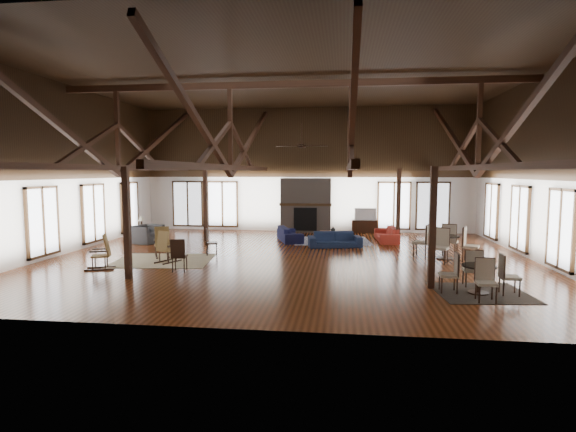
# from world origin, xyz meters

# --- Properties ---
(floor) EXTENTS (16.00, 16.00, 0.00)m
(floor) POSITION_xyz_m (0.00, 0.00, 0.00)
(floor) COLOR brown
(floor) RESTS_ON ground
(ceiling) EXTENTS (16.00, 14.00, 0.02)m
(ceiling) POSITION_xyz_m (0.00, 0.00, 6.00)
(ceiling) COLOR black
(ceiling) RESTS_ON wall_back
(wall_back) EXTENTS (16.00, 0.02, 6.00)m
(wall_back) POSITION_xyz_m (0.00, 7.00, 3.00)
(wall_back) COLOR white
(wall_back) RESTS_ON floor
(wall_front) EXTENTS (16.00, 0.02, 6.00)m
(wall_front) POSITION_xyz_m (0.00, -7.00, 3.00)
(wall_front) COLOR white
(wall_front) RESTS_ON floor
(wall_left) EXTENTS (0.02, 14.00, 6.00)m
(wall_left) POSITION_xyz_m (-8.00, 0.00, 3.00)
(wall_left) COLOR white
(wall_left) RESTS_ON floor
(wall_right) EXTENTS (0.02, 14.00, 6.00)m
(wall_right) POSITION_xyz_m (8.00, 0.00, 3.00)
(wall_right) COLOR white
(wall_right) RESTS_ON floor
(roof_truss) EXTENTS (15.60, 14.07, 3.14)m
(roof_truss) POSITION_xyz_m (0.00, 0.00, 4.03)
(roof_truss) COLOR #32170E
(roof_truss) RESTS_ON wall_back
(post_grid) EXTENTS (8.16, 7.16, 3.05)m
(post_grid) POSITION_xyz_m (0.00, 0.00, 1.52)
(post_grid) COLOR #32170E
(post_grid) RESTS_ON floor
(fireplace) EXTENTS (2.50, 0.69, 2.60)m
(fireplace) POSITION_xyz_m (0.00, 6.67, 1.29)
(fireplace) COLOR #6B5C51
(fireplace) RESTS_ON floor
(ceiling_fan) EXTENTS (1.60, 1.60, 0.75)m
(ceiling_fan) POSITION_xyz_m (0.50, -1.00, 3.73)
(ceiling_fan) COLOR black
(ceiling_fan) RESTS_ON roof_truss
(sofa_navy_front) EXTENTS (2.15, 1.18, 0.59)m
(sofa_navy_front) POSITION_xyz_m (1.49, 2.38, 0.30)
(sofa_navy_front) COLOR #15203B
(sofa_navy_front) RESTS_ON floor
(sofa_navy_left) EXTENTS (2.18, 1.37, 0.59)m
(sofa_navy_left) POSITION_xyz_m (-0.43, 3.74, 0.30)
(sofa_navy_left) COLOR #15163A
(sofa_navy_left) RESTS_ON floor
(sofa_orange) EXTENTS (2.08, 0.90, 0.60)m
(sofa_orange) POSITION_xyz_m (3.62, 4.13, 0.30)
(sofa_orange) COLOR #A72C20
(sofa_orange) RESTS_ON floor
(coffee_table) EXTENTS (1.09, 0.55, 0.42)m
(coffee_table) POSITION_xyz_m (1.39, 3.82, 0.36)
(coffee_table) COLOR brown
(coffee_table) RESTS_ON floor
(vase) EXTENTS (0.25, 0.25, 0.20)m
(vase) POSITION_xyz_m (1.38, 3.82, 0.52)
(vase) COLOR #B2B2B2
(vase) RESTS_ON coffee_table
(armchair) EXTENTS (1.35, 1.26, 0.72)m
(armchair) POSITION_xyz_m (-6.20, 2.49, 0.36)
(armchair) COLOR #2D2D2F
(armchair) RESTS_ON floor
(side_table_lamp) EXTENTS (0.42, 0.42, 1.06)m
(side_table_lamp) POSITION_xyz_m (-6.76, 3.23, 0.40)
(side_table_lamp) COLOR black
(side_table_lamp) RESTS_ON floor
(rocking_chair_a) EXTENTS (0.76, 0.93, 1.07)m
(rocking_chair_a) POSITION_xyz_m (-4.32, -0.44, 0.50)
(rocking_chair_a) COLOR olive
(rocking_chair_a) RESTS_ON floor
(rocking_chair_b) EXTENTS (0.72, 0.91, 1.04)m
(rocking_chair_b) POSITION_xyz_m (-3.83, -1.33, 0.49)
(rocking_chair_b) COLOR olive
(rocking_chair_b) RESTS_ON floor
(rocking_chair_c) EXTENTS (0.92, 0.69, 1.06)m
(rocking_chair_c) POSITION_xyz_m (-5.32, -2.45, 0.50)
(rocking_chair_c) COLOR olive
(rocking_chair_c) RESTS_ON floor
(side_chair_a) EXTENTS (0.49, 0.49, 0.94)m
(side_chair_a) POSITION_xyz_m (-2.85, 0.16, 0.55)
(side_chair_a) COLOR black
(side_chair_a) RESTS_ON floor
(side_chair_b) EXTENTS (0.46, 0.46, 0.98)m
(side_chair_b) POSITION_xyz_m (-2.93, -2.54, 0.57)
(side_chair_b) COLOR black
(side_chair_b) RESTS_ON floor
(cafe_table_near) EXTENTS (1.85, 1.85, 0.96)m
(cafe_table_near) POSITION_xyz_m (5.03, -3.90, 0.48)
(cafe_table_near) COLOR black
(cafe_table_near) RESTS_ON floor
(cafe_table_far) EXTENTS (2.13, 2.13, 1.11)m
(cafe_table_far) POSITION_xyz_m (5.20, 0.45, 0.55)
(cafe_table_far) COLOR black
(cafe_table_far) RESTS_ON floor
(cup_near) EXTENTS (0.17, 0.17, 0.10)m
(cup_near) POSITION_xyz_m (5.06, -3.83, 0.74)
(cup_near) COLOR #B2B2B2
(cup_near) RESTS_ON cafe_table_near
(cup_far) EXTENTS (0.14, 0.14, 0.09)m
(cup_far) POSITION_xyz_m (5.27, 0.39, 0.84)
(cup_far) COLOR #B2B2B2
(cup_far) RESTS_ON cafe_table_far
(tv_console) EXTENTS (1.20, 0.45, 0.60)m
(tv_console) POSITION_xyz_m (2.82, 6.75, 0.30)
(tv_console) COLOR black
(tv_console) RESTS_ON floor
(television) EXTENTS (1.02, 0.18, 0.59)m
(television) POSITION_xyz_m (2.86, 6.75, 0.89)
(television) COLOR #B2B2B2
(television) RESTS_ON tv_console
(rug_tan) EXTENTS (3.31, 2.73, 0.01)m
(rug_tan) POSITION_xyz_m (-4.06, -0.98, 0.01)
(rug_tan) COLOR #CCBE8D
(rug_tan) RESTS_ON floor
(rug_navy) EXTENTS (3.40, 2.71, 0.01)m
(rug_navy) POSITION_xyz_m (1.32, 3.94, 0.01)
(rug_navy) COLOR #1B244C
(rug_navy) RESTS_ON floor
(rug_dark) EXTENTS (2.31, 2.14, 0.01)m
(rug_dark) POSITION_xyz_m (5.12, -3.84, 0.01)
(rug_dark) COLOR black
(rug_dark) RESTS_ON floor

